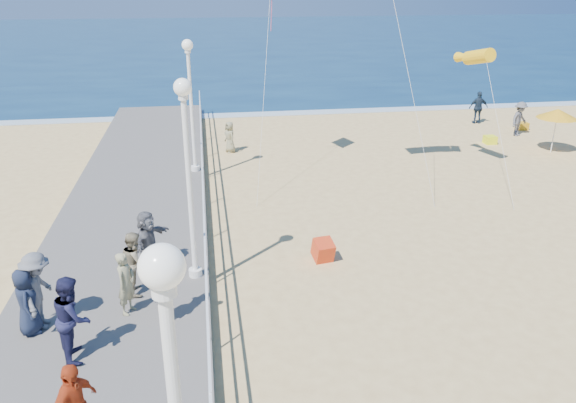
{
  "coord_description": "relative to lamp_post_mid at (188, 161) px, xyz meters",
  "views": [
    {
      "loc": [
        -4.9,
        -13.62,
        7.94
      ],
      "look_at": [
        -2.5,
        2.0,
        1.6
      ],
      "focal_mm": 35.0,
      "sensor_mm": 36.0,
      "label": 1
    }
  ],
  "objects": [
    {
      "name": "spectator_7",
      "position": [
        -2.49,
        -3.1,
        -2.32
      ],
      "size": [
        0.86,
        1.03,
        1.89
      ],
      "primitive_type": "imported",
      "rotation": [
        0.0,
        0.0,
        1.74
      ],
      "color": "#1C1D3D",
      "rests_on": "boardwalk"
    },
    {
      "name": "toddler_held",
      "position": [
        -0.5,
        -1.86,
        -1.96
      ],
      "size": [
        0.34,
        0.44,
        0.9
      ],
      "primitive_type": "imported",
      "rotation": [
        0.0,
        0.0,
        1.57
      ],
      "color": "#3688CB",
      "rests_on": "boardwalk"
    },
    {
      "name": "boardwalk",
      "position": [
        -2.15,
        0.0,
        -3.46
      ],
      "size": [
        5.0,
        44.0,
        0.4
      ],
      "primitive_type": "cube",
      "color": "slate",
      "rests_on": "ground"
    },
    {
      "name": "ocean",
      "position": [
        5.35,
        65.0,
        -3.65
      ],
      "size": [
        160.0,
        90.0,
        0.05
      ],
      "primitive_type": "cube",
      "color": "#0C2949",
      "rests_on": "ground"
    },
    {
      "name": "beach_umbrella",
      "position": [
        17.08,
        10.35,
        -1.75
      ],
      "size": [
        1.9,
        1.9,
        2.14
      ],
      "color": "white",
      "rests_on": "ground"
    },
    {
      "name": "lamp_post_mid",
      "position": [
        0.0,
        0.0,
        0.0
      ],
      "size": [
        0.44,
        0.44,
        5.32
      ],
      "color": "white",
      "rests_on": "boardwalk"
    },
    {
      "name": "spectator_4",
      "position": [
        -3.69,
        -2.06,
        -2.46
      ],
      "size": [
        0.67,
        0.88,
        1.6
      ],
      "primitive_type": "imported",
      "rotation": [
        0.0,
        0.0,
        1.8
      ],
      "color": "#171F33",
      "rests_on": "boardwalk"
    },
    {
      "name": "kite_windsock",
      "position": [
        11.6,
        8.14,
        1.28
      ],
      "size": [
        0.98,
        2.54,
        1.05
      ],
      "primitive_type": "cylinder",
      "rotation": [
        1.36,
        0.0,
        0.17
      ],
      "color": "yellow"
    },
    {
      "name": "beach_chair_left",
      "position": [
        14.89,
        12.26,
        -3.46
      ],
      "size": [
        0.55,
        0.55,
        0.4
      ],
      "primitive_type": "cube",
      "color": "#F4FF1A",
      "rests_on": "ground"
    },
    {
      "name": "lamp_post_far",
      "position": [
        0.0,
        9.0,
        0.0
      ],
      "size": [
        0.44,
        0.44,
        5.32
      ],
      "color": "white",
      "rests_on": "boardwalk"
    },
    {
      "name": "beach_walker_b",
      "position": [
        16.19,
        16.38,
        -2.74
      ],
      "size": [
        1.13,
        0.56,
        1.85
      ],
      "primitive_type": "imported",
      "rotation": [
        0.0,
        0.0,
        3.04
      ],
      "color": "#1B2A3D",
      "rests_on": "ground"
    },
    {
      "name": "spectator_2",
      "position": [
        -3.47,
        -1.84,
        -2.33
      ],
      "size": [
        0.76,
        1.24,
        1.86
      ],
      "primitive_type": "imported",
      "rotation": [
        0.0,
        0.0,
        1.51
      ],
      "color": "#5C5E61",
      "rests_on": "boardwalk"
    },
    {
      "name": "beach_walker_c",
      "position": [
        1.66,
        12.79,
        -2.91
      ],
      "size": [
        0.72,
        0.86,
        1.51
      ],
      "primitive_type": "imported",
      "rotation": [
        0.0,
        0.0,
        -1.18
      ],
      "color": "gray",
      "rests_on": "ground"
    },
    {
      "name": "beach_chair_right",
      "position": [
        18.05,
        14.68,
        -3.46
      ],
      "size": [
        0.55,
        0.55,
        0.4
      ],
      "primitive_type": "cube",
      "color": "orange",
      "rests_on": "ground"
    },
    {
      "name": "spectator_1",
      "position": [
        -1.46,
        -0.59,
        -2.43
      ],
      "size": [
        0.73,
        0.88,
        1.66
      ],
      "primitive_type": "imported",
      "rotation": [
        0.0,
        0.0,
        1.7
      ],
      "color": "gray",
      "rests_on": "boardwalk"
    },
    {
      "name": "ground",
      "position": [
        5.35,
        0.0,
        -3.66
      ],
      "size": [
        160.0,
        160.0,
        0.0
      ],
      "primitive_type": "plane",
      "color": "#E0BE75",
      "rests_on": "ground"
    },
    {
      "name": "surf_line",
      "position": [
        5.35,
        20.5,
        -3.63
      ],
      "size": [
        160.0,
        1.2,
        0.04
      ],
      "primitive_type": "cube",
      "color": "white",
      "rests_on": "ground"
    },
    {
      "name": "spectator_6",
      "position": [
        -1.59,
        -1.55,
        -2.47
      ],
      "size": [
        0.58,
        0.68,
        1.58
      ],
      "primitive_type": "imported",
      "rotation": [
        0.0,
        0.0,
        1.15
      ],
      "color": "gray",
      "rests_on": "boardwalk"
    },
    {
      "name": "beach_walker_a",
      "position": [
        17.08,
        13.48,
        -2.75
      ],
      "size": [
        1.36,
        1.18,
        1.83
      ],
      "primitive_type": "imported",
      "rotation": [
        0.0,
        0.0,
        0.53
      ],
      "color": "#56565A",
      "rests_on": "ground"
    },
    {
      "name": "woman_holding_toddler",
      "position": [
        -0.65,
        -2.01,
        -2.39
      ],
      "size": [
        0.42,
        0.64,
        1.74
      ],
      "primitive_type": "imported",
      "rotation": [
        0.0,
        0.0,
        1.57
      ],
      "color": "silver",
      "rests_on": "boardwalk"
    },
    {
      "name": "spectator_5",
      "position": [
        -1.24,
        0.59,
        -2.4
      ],
      "size": [
        1.16,
        1.65,
        1.71
      ],
      "primitive_type": "imported",
      "rotation": [
        0.0,
        0.0,
        1.11
      ],
      "color": "#5B5B60",
      "rests_on": "boardwalk"
    },
    {
      "name": "railing",
      "position": [
        0.3,
        0.0,
        -2.41
      ],
      "size": [
        0.05,
        42.0,
        0.55
      ],
      "color": "white",
      "rests_on": "boardwalk"
    },
    {
      "name": "box_kite",
      "position": [
        3.76,
        1.03,
        -3.36
      ],
      "size": [
        0.66,
        0.79,
        0.74
      ],
      "primitive_type": "cube",
      "rotation": [
        0.31,
        0.0,
        0.17
      ],
      "color": "red",
      "rests_on": "ground"
    }
  ]
}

